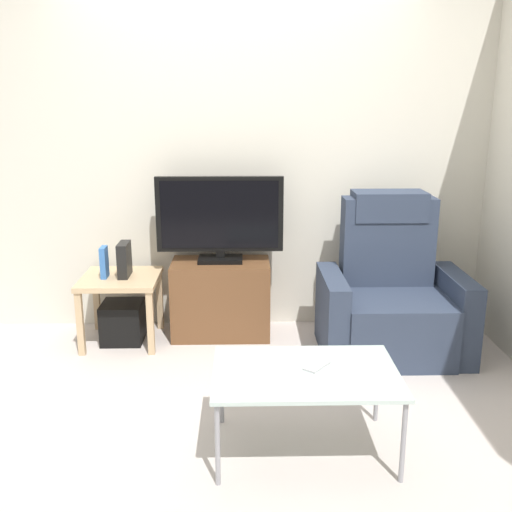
{
  "coord_description": "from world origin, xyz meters",
  "views": [
    {
      "loc": [
        0.04,
        -3.28,
        1.72
      ],
      "look_at": [
        0.13,
        0.5,
        0.7
      ],
      "focal_mm": 41.74,
      "sensor_mm": 36.0,
      "label": 1
    }
  ],
  "objects_px": {
    "subwoofer_box": "(123,322)",
    "coffee_table": "(305,376)",
    "recliner_armchair": "(391,298)",
    "game_console": "(124,260)",
    "tv_stand": "(221,298)",
    "side_table": "(121,287)",
    "television": "(220,217)",
    "cell_phone": "(317,366)",
    "book_upright": "(104,262)"
  },
  "relations": [
    {
      "from": "subwoofer_box",
      "to": "television",
      "type": "bearing_deg",
      "value": 10.28
    },
    {
      "from": "television",
      "to": "game_console",
      "type": "relative_size",
      "value": 3.75
    },
    {
      "from": "coffee_table",
      "to": "cell_phone",
      "type": "relative_size",
      "value": 6.0
    },
    {
      "from": "game_console",
      "to": "subwoofer_box",
      "type": "bearing_deg",
      "value": -164.05
    },
    {
      "from": "television",
      "to": "coffee_table",
      "type": "bearing_deg",
      "value": -73.17
    },
    {
      "from": "game_console",
      "to": "coffee_table",
      "type": "distance_m",
      "value": 1.83
    },
    {
      "from": "television",
      "to": "side_table",
      "type": "distance_m",
      "value": 0.86
    },
    {
      "from": "side_table",
      "to": "subwoofer_box",
      "type": "bearing_deg",
      "value": 26.57
    },
    {
      "from": "side_table",
      "to": "coffee_table",
      "type": "bearing_deg",
      "value": -50.25
    },
    {
      "from": "television",
      "to": "game_console",
      "type": "distance_m",
      "value": 0.74
    },
    {
      "from": "tv_stand",
      "to": "coffee_table",
      "type": "height_order",
      "value": "tv_stand"
    },
    {
      "from": "book_upright",
      "to": "subwoofer_box",
      "type": "bearing_deg",
      "value": 11.31
    },
    {
      "from": "cell_phone",
      "to": "subwoofer_box",
      "type": "bearing_deg",
      "value": 171.09
    },
    {
      "from": "tv_stand",
      "to": "recliner_armchair",
      "type": "bearing_deg",
      "value": -13.72
    },
    {
      "from": "book_upright",
      "to": "coffee_table",
      "type": "relative_size",
      "value": 0.24
    },
    {
      "from": "tv_stand",
      "to": "cell_phone",
      "type": "distance_m",
      "value": 1.57
    },
    {
      "from": "tv_stand",
      "to": "cell_phone",
      "type": "relative_size",
      "value": 4.73
    },
    {
      "from": "game_console",
      "to": "tv_stand",
      "type": "bearing_deg",
      "value": 8.4
    },
    {
      "from": "side_table",
      "to": "recliner_armchair",
      "type": "bearing_deg",
      "value": -5.44
    },
    {
      "from": "coffee_table",
      "to": "side_table",
      "type": "bearing_deg",
      "value": 129.75
    },
    {
      "from": "game_console",
      "to": "cell_phone",
      "type": "relative_size",
      "value": 1.61
    },
    {
      "from": "tv_stand",
      "to": "television",
      "type": "height_order",
      "value": "television"
    },
    {
      "from": "book_upright",
      "to": "coffee_table",
      "type": "distance_m",
      "value": 1.89
    },
    {
      "from": "cell_phone",
      "to": "coffee_table",
      "type": "bearing_deg",
      "value": -103.56
    },
    {
      "from": "book_upright",
      "to": "cell_phone",
      "type": "distance_m",
      "value": 1.9
    },
    {
      "from": "recliner_armchair",
      "to": "coffee_table",
      "type": "height_order",
      "value": "recliner_armchair"
    },
    {
      "from": "book_upright",
      "to": "cell_phone",
      "type": "bearing_deg",
      "value": -45.28
    },
    {
      "from": "recliner_armchair",
      "to": "game_console",
      "type": "xyz_separation_m",
      "value": [
        -1.86,
        0.19,
        0.24
      ]
    },
    {
      "from": "game_console",
      "to": "coffee_table",
      "type": "height_order",
      "value": "game_console"
    },
    {
      "from": "television",
      "to": "book_upright",
      "type": "xyz_separation_m",
      "value": [
        -0.81,
        -0.15,
        -0.29
      ]
    },
    {
      "from": "recliner_armchair",
      "to": "side_table",
      "type": "height_order",
      "value": "recliner_armchair"
    },
    {
      "from": "side_table",
      "to": "cell_phone",
      "type": "bearing_deg",
      "value": -47.93
    },
    {
      "from": "tv_stand",
      "to": "cell_phone",
      "type": "height_order",
      "value": "tv_stand"
    },
    {
      "from": "tv_stand",
      "to": "subwoofer_box",
      "type": "xyz_separation_m",
      "value": [
        -0.71,
        -0.11,
        -0.14
      ]
    },
    {
      "from": "coffee_table",
      "to": "cell_phone",
      "type": "xyz_separation_m",
      "value": [
        0.06,
        0.05,
        0.03
      ]
    },
    {
      "from": "tv_stand",
      "to": "book_upright",
      "type": "distance_m",
      "value": 0.88
    },
    {
      "from": "television",
      "to": "side_table",
      "type": "height_order",
      "value": "television"
    },
    {
      "from": "cell_phone",
      "to": "tv_stand",
      "type": "bearing_deg",
      "value": 148.61
    },
    {
      "from": "game_console",
      "to": "side_table",
      "type": "bearing_deg",
      "value": -164.05
    },
    {
      "from": "coffee_table",
      "to": "tv_stand",
      "type": "bearing_deg",
      "value": 107.03
    },
    {
      "from": "recliner_armchair",
      "to": "coffee_table",
      "type": "relative_size",
      "value": 1.2
    },
    {
      "from": "television",
      "to": "recliner_armchair",
      "type": "relative_size",
      "value": 0.84
    },
    {
      "from": "tv_stand",
      "to": "side_table",
      "type": "bearing_deg",
      "value": -171.21
    },
    {
      "from": "subwoofer_box",
      "to": "coffee_table",
      "type": "height_order",
      "value": "coffee_table"
    },
    {
      "from": "tv_stand",
      "to": "coffee_table",
      "type": "xyz_separation_m",
      "value": [
        0.46,
        -1.52,
        0.12
      ]
    },
    {
      "from": "cell_phone",
      "to": "side_table",
      "type": "bearing_deg",
      "value": 171.09
    },
    {
      "from": "tv_stand",
      "to": "game_console",
      "type": "xyz_separation_m",
      "value": [
        -0.67,
        -0.1,
        0.33
      ]
    },
    {
      "from": "television",
      "to": "book_upright",
      "type": "bearing_deg",
      "value": -169.59
    },
    {
      "from": "book_upright",
      "to": "tv_stand",
      "type": "bearing_deg",
      "value": 9.1
    },
    {
      "from": "game_console",
      "to": "cell_phone",
      "type": "height_order",
      "value": "game_console"
    }
  ]
}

